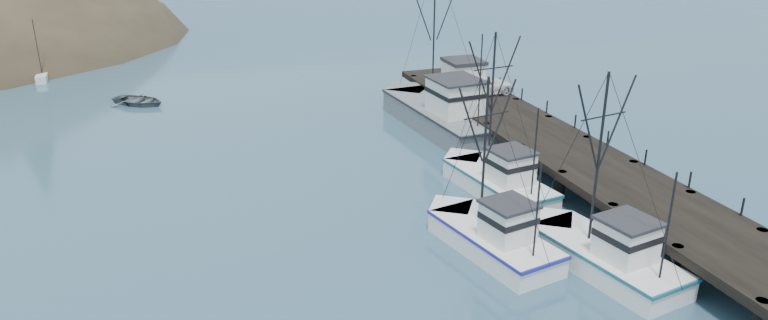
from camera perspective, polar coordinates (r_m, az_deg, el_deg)
The scene contains 8 objects.
pier at distance 48.27m, azimuth 14.00°, elevation 1.23°, with size 6.00×44.00×2.00m.
trawler_near at distance 36.42m, azimuth 17.67°, elevation -7.42°, with size 4.74×10.09×10.33m.
trawler_mid at distance 36.80m, azimuth 8.83°, elevation -6.30°, with size 4.67×9.53×9.64m.
trawler_far at distance 43.87m, azimuth 9.31°, elevation -1.66°, with size 4.37×10.06×10.40m.
work_vessel at distance 55.63m, azimuth 4.77°, elevation 3.94°, with size 5.90×16.25×13.46m.
pier_shed at distance 58.75m, azimuth 6.63°, elevation 7.02°, with size 3.00×3.20×2.80m.
pickup_truck at distance 58.46m, azimuth 8.32°, elevation 6.18°, with size 2.46×5.34×1.48m, color white.
motorboat at distance 65.93m, azimuth -19.72°, elevation 4.39°, with size 3.58×5.01×1.04m, color #4F5658.
Camera 1 is at (-11.31, -21.88, 17.63)m, focal length 32.00 mm.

